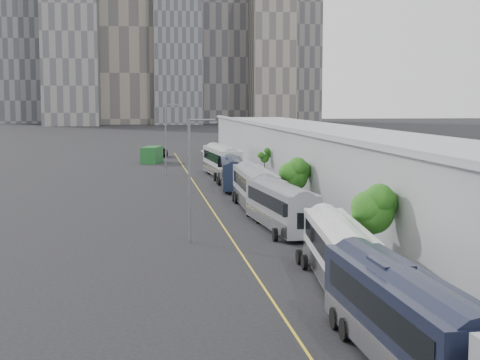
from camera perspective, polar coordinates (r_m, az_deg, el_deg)
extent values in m
cube|color=gray|center=(63.51, 7.82, -2.83)|extent=(10.00, 170.00, 0.12)
cube|color=gold|center=(61.56, -1.65, -3.11)|extent=(0.12, 160.00, 0.02)
cube|color=gray|center=(64.27, 11.30, 0.21)|extent=(12.00, 160.00, 6.80)
cube|color=gray|center=(64.06, 11.35, 2.39)|extent=(12.45, 160.40, 2.57)
cube|color=gray|center=(62.32, 6.23, 3.43)|extent=(0.30, 160.00, 0.40)
cube|color=slate|center=(308.91, -13.05, 12.98)|extent=(22.00, 22.00, 95.00)
cube|color=slate|center=(317.25, -4.93, 11.57)|extent=(20.00, 20.00, 80.00)
cube|color=slate|center=(340.01, -1.66, 13.34)|extent=(24.00, 24.00, 105.00)
cube|color=gray|center=(316.41, 2.51, 10.69)|extent=(18.00, 18.00, 70.00)
cube|color=slate|center=(351.51, -15.80, 13.29)|extent=(28.00, 26.00, 110.00)
cube|color=slate|center=(354.77, 4.25, 11.81)|extent=(22.00, 22.00, 90.00)
cube|color=black|center=(28.40, 12.54, -10.41)|extent=(2.73, 12.84, 3.10)
cube|color=black|center=(28.07, 12.71, -9.42)|extent=(2.77, 11.30, 1.06)
cube|color=silver|center=(28.69, 12.50, -12.31)|extent=(2.77, 12.58, 0.99)
cube|color=black|center=(29.32, 11.62, -6.43)|extent=(1.31, 2.18, 0.30)
cube|color=white|center=(40.87, 7.62, -5.40)|extent=(3.62, 12.15, 2.90)
cube|color=black|center=(40.59, 7.70, -4.73)|extent=(3.53, 10.72, 0.99)
cube|color=silver|center=(41.06, 7.61, -6.67)|extent=(3.64, 11.91, 0.93)
cube|color=white|center=(41.90, 7.16, -2.90)|extent=(1.40, 2.14, 0.28)
cube|color=slate|center=(56.71, 3.16, -2.03)|extent=(3.60, 12.71, 3.04)
cube|color=black|center=(56.44, 3.20, -1.51)|extent=(3.53, 11.22, 1.03)
cube|color=silver|center=(56.85, 3.15, -3.00)|extent=(3.62, 12.47, 0.97)
cube|color=slate|center=(57.91, 2.90, -0.20)|extent=(1.44, 2.22, 0.29)
cube|color=#92959B|center=(67.99, 1.16, -0.57)|extent=(2.88, 13.25, 3.20)
cube|color=black|center=(67.72, 1.19, -0.11)|extent=(2.91, 11.67, 1.09)
cube|color=silver|center=(68.11, 1.16, -1.43)|extent=(2.92, 12.99, 1.02)
cube|color=#92959B|center=(69.30, 0.97, 1.01)|extent=(1.36, 2.26, 0.30)
cube|color=black|center=(83.43, -0.61, 0.55)|extent=(3.45, 12.14, 2.90)
cube|color=black|center=(83.20, -0.59, 0.90)|extent=(3.38, 10.71, 0.99)
cube|color=silver|center=(83.53, -0.60, -0.08)|extent=(3.46, 11.91, 0.93)
cube|color=black|center=(84.66, -0.72, 1.71)|extent=(1.37, 2.12, 0.28)
cube|color=silver|center=(96.32, -1.42, 1.48)|extent=(3.73, 14.16, 3.39)
cube|color=black|center=(96.06, -1.40, 1.83)|extent=(3.67, 12.49, 1.15)
cube|color=silver|center=(96.41, -1.41, 0.84)|extent=(3.75, 13.89, 1.09)
cube|color=silver|center=(97.79, -1.52, 2.64)|extent=(1.56, 2.46, 0.32)
cylinder|color=black|center=(44.05, 10.23, -4.50)|extent=(0.18, 0.18, 3.70)
sphere|color=#175A14|center=(43.74, 10.28, -2.02)|extent=(2.51, 2.51, 2.51)
cylinder|color=black|center=(65.34, 4.19, -1.03)|extent=(0.18, 0.18, 3.53)
sphere|color=#175A14|center=(65.13, 4.20, 0.58)|extent=(2.51, 2.51, 2.51)
cylinder|color=black|center=(84.93, 1.92, 0.68)|extent=(0.18, 0.18, 3.64)
sphere|color=#175A14|center=(84.79, 1.92, 1.80)|extent=(1.05, 1.05, 1.05)
cylinder|color=#59595E|center=(51.40, -3.95, -0.08)|extent=(0.18, 0.18, 8.70)
cylinder|color=#59595E|center=(51.18, -2.98, 4.67)|extent=(1.80, 0.14, 0.14)
cube|color=#59595E|center=(51.26, -2.08, 4.51)|extent=(0.50, 0.22, 0.18)
cylinder|color=#59595E|center=(96.90, -5.79, 3.08)|extent=(0.18, 0.18, 9.54)
cylinder|color=#59595E|center=(96.80, -5.28, 5.85)|extent=(1.80, 0.14, 0.14)
cube|color=#59595E|center=(96.84, -4.81, 5.76)|extent=(0.50, 0.22, 0.18)
cube|color=#174C1E|center=(118.88, -6.85, 1.96)|extent=(3.76, 6.26, 2.62)
imported|color=black|center=(131.21, -6.28, 2.14)|extent=(3.29, 6.08, 1.62)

